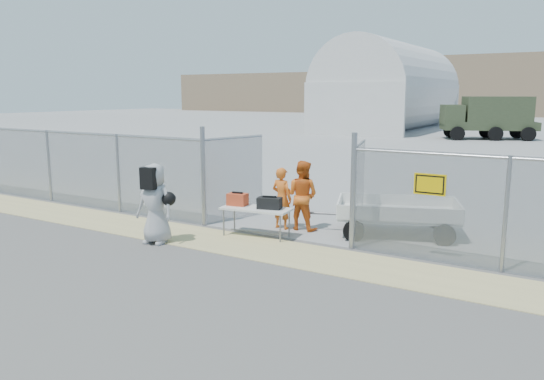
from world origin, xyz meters
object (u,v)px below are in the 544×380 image
Objects in this scene: folding_table at (256,222)px; utility_trailer at (397,216)px; security_worker_left at (282,198)px; security_worker_right at (302,195)px; visitor at (155,204)px.

utility_trailer reaches higher than folding_table.
folding_table is 1.06× the size of security_worker_left.
utility_trailer is (2.15, 0.75, -0.42)m from security_worker_right.
security_worker_left is 0.42× the size of utility_trailer.
folding_table is 1.03m from security_worker_left.
security_worker_left is at bearing 22.63° from security_worker_right.
visitor is 5.61m from utility_trailer.
folding_table is 3.33m from utility_trailer.
visitor is (-1.78, -2.53, 0.13)m from security_worker_left.
security_worker_right is at bearing -150.55° from security_worker_left.
security_worker_right is 0.47× the size of utility_trailer.
security_worker_left reaches higher than folding_table.
security_worker_right reaches higher than folding_table.
security_worker_left is at bearing 179.38° from utility_trailer.
security_worker_right is (0.61, 1.12, 0.51)m from folding_table.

